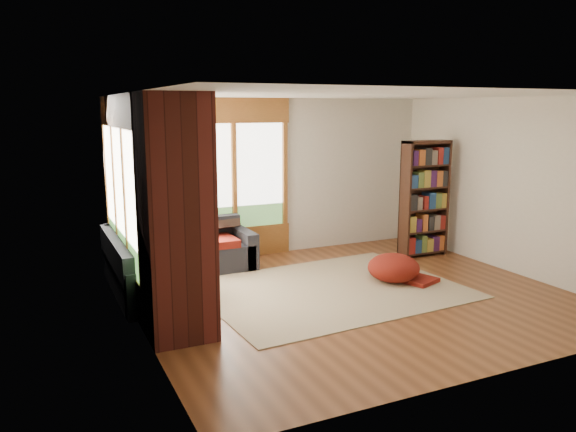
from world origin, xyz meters
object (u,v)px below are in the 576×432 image
object	(u,v)px
sectional_sofa	(175,259)
area_rug	(330,289)
brick_chimney	(176,218)
bookshelf	(425,199)
dog_brindle	(189,236)
pouf	(394,267)
dog_tan	(167,222)

from	to	relation	value
sectional_sofa	area_rug	world-z (taller)	sectional_sofa
brick_chimney	bookshelf	world-z (taller)	brick_chimney
area_rug	dog_brindle	xyz separation A→B (m)	(-1.72, 0.80, 0.75)
sectional_sofa	bookshelf	size ratio (longest dim) A/B	1.15
bookshelf	brick_chimney	bearing A→B (deg)	-160.34
area_rug	dog_brindle	size ratio (longest dim) A/B	3.85
sectional_sofa	pouf	size ratio (longest dim) A/B	2.98
brick_chimney	sectional_sofa	bearing A→B (deg)	77.71
pouf	dog_tan	distance (m)	3.35
brick_chimney	dog_tan	size ratio (longest dim) A/B	2.45
area_rug	dog_tan	distance (m)	2.59
brick_chimney	dog_brindle	size ratio (longest dim) A/B	2.93
bookshelf	dog_tan	xyz separation A→B (m)	(-4.12, 0.71, -0.16)
bookshelf	pouf	world-z (taller)	bookshelf
area_rug	dog_tan	bearing A→B (deg)	137.80
sectional_sofa	pouf	xyz separation A→B (m)	(2.80, -1.42, -0.09)
brick_chimney	dog_tan	distance (m)	2.42
brick_chimney	dog_brindle	bearing A→B (deg)	70.57
bookshelf	sectional_sofa	bearing A→B (deg)	174.06
sectional_sofa	dog_tan	distance (m)	0.57
sectional_sofa	dog_tan	size ratio (longest dim) A/B	2.08
pouf	dog_brindle	bearing A→B (deg)	162.79
brick_chimney	dog_brindle	world-z (taller)	brick_chimney
area_rug	pouf	bearing A→B (deg)	-2.56
pouf	dog_tan	world-z (taller)	dog_tan
bookshelf	dog_brindle	size ratio (longest dim) A/B	2.17
sectional_sofa	bookshelf	bearing A→B (deg)	-3.37
sectional_sofa	dog_tan	xyz separation A→B (m)	(-0.02, 0.28, 0.50)
dog_brindle	dog_tan	bearing A→B (deg)	-24.06
brick_chimney	area_rug	bearing A→B (deg)	16.76
dog_brindle	area_rug	bearing A→B (deg)	-145.53
bookshelf	dog_tan	size ratio (longest dim) A/B	1.81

